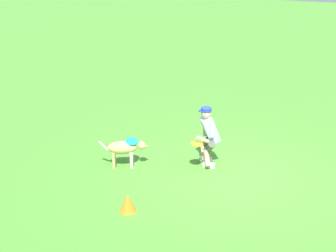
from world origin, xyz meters
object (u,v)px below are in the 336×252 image
Objects in this scene: frisbee_flying at (132,141)px; training_cone at (128,203)px; person at (208,134)px; frisbee_held at (197,144)px; dog at (125,149)px.

training_cone is (-0.72, 1.64, -0.40)m from frisbee_flying.
person is 5.00× the size of frisbee_flying.
frisbee_flying is at bearing -66.32° from training_cone.
frisbee_flying is 1.37m from frisbee_held.
person is 1.34× the size of dog.
frisbee_held is at bearing -167.68° from frisbee_flying.
training_cone is (-0.85, 1.55, -0.24)m from dog.
frisbee_flying is at bearing 8.60° from dog.
person is 1.61m from frisbee_flying.
frisbee_flying reaches higher than training_cone.
dog is at bearing 14.46° from frisbee_held.
frisbee_flying is 1.01× the size of frisbee_held.
frisbee_flying reaches higher than dog.
person is 2.47m from training_cone.
frisbee_held is (-1.47, -0.38, 0.20)m from dog.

